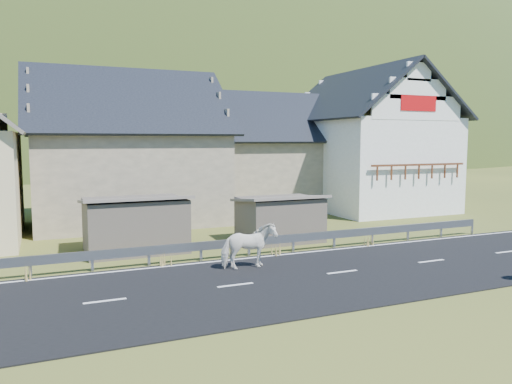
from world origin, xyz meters
name	(u,v)px	position (x,y,z in m)	size (l,w,h in m)	color
ground	(235,286)	(0.00, 0.00, 0.00)	(160.00, 160.00, 0.00)	#42491F
road	(235,286)	(0.00, 0.00, 0.02)	(60.00, 7.00, 0.04)	black
lane_markings	(235,285)	(0.00, 0.00, 0.04)	(60.00, 6.60, 0.01)	silver
guardrail	(201,247)	(0.00, 3.68, 0.56)	(28.10, 0.09, 0.75)	#93969B
shed_left	(135,225)	(-2.00, 6.50, 1.10)	(4.30, 3.30, 2.40)	#685E50
shed_right	(280,219)	(4.50, 6.00, 1.00)	(3.80, 2.90, 2.20)	#685E50
house_stone_a	(125,140)	(-1.00, 15.00, 4.63)	(10.80, 9.80, 8.90)	tan
house_stone_b	(268,146)	(9.00, 17.00, 4.24)	(9.80, 8.80, 8.10)	tan
house_white	(367,134)	(15.00, 14.00, 5.06)	(8.80, 10.80, 9.70)	white
mountain	(74,208)	(5.00, 180.00, -20.00)	(440.00, 280.00, 260.00)	#253A15
horse	(249,246)	(1.19, 1.76, 0.86)	(1.94, 0.88, 1.64)	white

